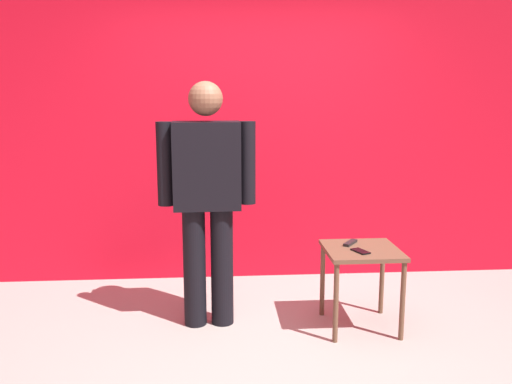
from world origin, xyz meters
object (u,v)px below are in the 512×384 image
at_px(side_table, 361,261).
at_px(cell_phone, 360,251).
at_px(standing_person, 207,192).
at_px(tv_remote, 350,243).

distance_m(side_table, cell_phone, 0.13).
xyz_separation_m(standing_person, side_table, (1.10, -0.14, -0.49)).
height_order(cell_phone, tv_remote, tv_remote).
bearing_deg(cell_phone, tv_remote, 73.85).
xyz_separation_m(side_table, cell_phone, (-0.03, -0.08, 0.10)).
xyz_separation_m(cell_phone, tv_remote, (-0.02, 0.20, 0.01)).
relative_size(standing_person, side_table, 2.98).
bearing_deg(tv_remote, standing_person, -145.38).
xyz_separation_m(side_table, tv_remote, (-0.06, 0.12, 0.10)).
bearing_deg(side_table, cell_phone, -111.58).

